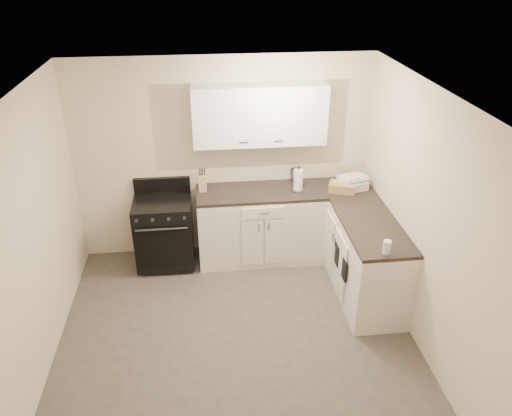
{
  "coord_description": "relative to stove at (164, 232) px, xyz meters",
  "views": [
    {
      "loc": [
        -0.24,
        -3.88,
        3.57
      ],
      "look_at": [
        0.29,
        0.85,
        1.05
      ],
      "focal_mm": 35.0,
      "sensor_mm": 36.0,
      "label": 1
    }
  ],
  "objects": [
    {
      "name": "oven_mitt_far",
      "position": [
        1.95,
        -0.84,
        0.06
      ],
      "size": [
        0.02,
        0.14,
        0.25
      ],
      "primitive_type": "cube",
      "color": "black",
      "rests_on": "base_cabinets_right"
    },
    {
      "name": "base_cabinets_right",
      "position": [
        2.27,
        -0.63,
        -0.01
      ],
      "size": [
        0.6,
        1.9,
        0.9
      ],
      "primitive_type": "cube",
      "color": "white",
      "rests_on": "floor"
    },
    {
      "name": "countertop_back",
      "position": [
        1.19,
        0.02,
        0.46
      ],
      "size": [
        1.55,
        0.6,
        0.04
      ],
      "primitive_type": "cube",
      "color": "black",
      "rests_on": "base_cabinets_back"
    },
    {
      "name": "picture_frame",
      "position": [
        1.67,
        0.28,
        0.56
      ],
      "size": [
        0.14,
        0.08,
        0.17
      ],
      "primitive_type": "cube",
      "rotation": [
        -0.14,
        0.0,
        0.27
      ],
      "color": "black",
      "rests_on": "countertop_back"
    },
    {
      "name": "countertop_right",
      "position": [
        2.27,
        -0.63,
        0.46
      ],
      "size": [
        0.6,
        1.9,
        0.04
      ],
      "primitive_type": "cube",
      "color": "black",
      "rests_on": "base_cabinets_right"
    },
    {
      "name": "countertop_grill",
      "position": [
        2.31,
        -0.02,
        0.53
      ],
      "size": [
        0.35,
        0.34,
        0.11
      ],
      "primitive_type": "cube",
      "rotation": [
        0.0,
        0.0,
        0.26
      ],
      "color": "white",
      "rests_on": "countertop_right"
    },
    {
      "name": "paper_towel",
      "position": [
        1.64,
        -0.01,
        0.61
      ],
      "size": [
        0.12,
        0.12,
        0.27
      ],
      "primitive_type": "cylinder",
      "rotation": [
        0.0,
        0.0,
        -0.1
      ],
      "color": "white",
      "rests_on": "countertop_back"
    },
    {
      "name": "wall_left",
      "position": [
        -1.03,
        -1.48,
        0.79
      ],
      "size": [
        0.0,
        3.6,
        3.6
      ],
      "primitive_type": "plane",
      "rotation": [
        1.57,
        0.0,
        1.57
      ],
      "color": "beige",
      "rests_on": "ground"
    },
    {
      "name": "base_cabinets_back",
      "position": [
        1.19,
        0.02,
        -0.01
      ],
      "size": [
        1.55,
        0.6,
        0.9
      ],
      "primitive_type": "cube",
      "color": "white",
      "rests_on": "floor"
    },
    {
      "name": "glass_jar",
      "position": [
        2.23,
        -1.48,
        0.55
      ],
      "size": [
        0.1,
        0.1,
        0.13
      ],
      "primitive_type": "cylinder",
      "rotation": [
        0.0,
        0.0,
        -0.22
      ],
      "color": "silver",
      "rests_on": "countertop_right"
    },
    {
      "name": "knife_block",
      "position": [
        0.5,
        0.1,
        0.58
      ],
      "size": [
        0.1,
        0.09,
        0.21
      ],
      "primitive_type": "cube",
      "rotation": [
        0.0,
        0.0,
        -0.03
      ],
      "color": "#D5AD83",
      "rests_on": "countertop_back"
    },
    {
      "name": "wall_back",
      "position": [
        0.77,
        0.32,
        0.79
      ],
      "size": [
        3.6,
        0.0,
        3.6
      ],
      "primitive_type": "plane",
      "rotation": [
        1.57,
        0.0,
        0.0
      ],
      "color": "beige",
      "rests_on": "ground"
    },
    {
      "name": "upper_cabinets",
      "position": [
        1.19,
        0.18,
        1.38
      ],
      "size": [
        1.55,
        0.3,
        0.7
      ],
      "primitive_type": "cube",
      "color": "white",
      "rests_on": "wall_back"
    },
    {
      "name": "stove",
      "position": [
        0.0,
        0.0,
        0.0
      ],
      "size": [
        0.69,
        0.59,
        0.83
      ],
      "primitive_type": "cube",
      "color": "black",
      "rests_on": "floor"
    },
    {
      "name": "floor",
      "position": [
        0.77,
        -1.48,
        -0.46
      ],
      "size": [
        3.6,
        3.6,
        0.0
      ],
      "primitive_type": "plane",
      "color": "#473F38",
      "rests_on": "ground"
    },
    {
      "name": "wall_front",
      "position": [
        0.77,
        -3.28,
        0.79
      ],
      "size": [
        3.6,
        0.0,
        3.6
      ],
      "primitive_type": "plane",
      "rotation": [
        -1.57,
        0.0,
        0.0
      ],
      "color": "beige",
      "rests_on": "ground"
    },
    {
      "name": "ceiling",
      "position": [
        0.77,
        -1.48,
        2.04
      ],
      "size": [
        3.6,
        3.6,
        0.0
      ],
      "primitive_type": "plane",
      "color": "white",
      "rests_on": "wall_back"
    },
    {
      "name": "wicker_basket",
      "position": [
        2.17,
        -0.09,
        0.53
      ],
      "size": [
        0.37,
        0.31,
        0.1
      ],
      "primitive_type": "cube",
      "rotation": [
        0.0,
        0.0,
        -0.37
      ],
      "color": "#B18053",
      "rests_on": "countertop_right"
    },
    {
      "name": "wall_right",
      "position": [
        2.57,
        -1.48,
        0.79
      ],
      "size": [
        0.0,
        3.6,
        3.6
      ],
      "primitive_type": "plane",
      "rotation": [
        1.57,
        0.0,
        -1.57
      ],
      "color": "beige",
      "rests_on": "ground"
    },
    {
      "name": "oven_mitt_near",
      "position": [
        1.95,
        -1.13,
        0.06
      ],
      "size": [
        0.02,
        0.14,
        0.24
      ],
      "primitive_type": "cube",
      "color": "black",
      "rests_on": "base_cabinets_right"
    }
  ]
}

